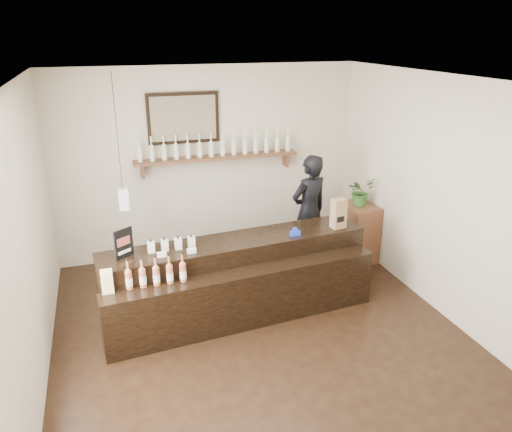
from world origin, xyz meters
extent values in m
plane|color=black|center=(0.00, 0.00, 0.00)|extent=(5.00, 5.00, 0.00)
plane|color=beige|center=(0.00, 2.50, 1.40)|extent=(4.50, 0.00, 4.50)
plane|color=beige|center=(0.00, -2.50, 1.40)|extent=(4.50, 0.00, 4.50)
plane|color=beige|center=(-2.25, 0.00, 1.40)|extent=(0.00, 5.00, 5.00)
plane|color=beige|center=(2.25, 0.00, 1.40)|extent=(0.00, 5.00, 5.00)
plane|color=white|center=(0.00, 0.00, 2.80)|extent=(5.00, 5.00, 0.00)
cube|color=#57321D|center=(0.10, 2.37, 1.50)|extent=(2.40, 0.25, 0.04)
cube|color=#57321D|center=(-0.98, 2.40, 1.38)|extent=(0.04, 0.20, 0.20)
cube|color=#57321D|center=(1.18, 2.40, 1.38)|extent=(0.04, 0.20, 0.20)
cube|color=black|center=(-0.35, 2.47, 2.08)|extent=(1.02, 0.04, 0.72)
cube|color=#4D4431|center=(-0.35, 2.44, 2.08)|extent=(0.92, 0.01, 0.62)
cube|color=white|center=(-1.30, 1.60, 1.25)|extent=(0.12, 0.12, 0.28)
cylinder|color=black|center=(-1.30, 1.60, 2.09)|extent=(0.01, 0.01, 1.41)
cylinder|color=silver|center=(-1.00, 2.37, 1.62)|extent=(0.07, 0.07, 0.20)
cone|color=silver|center=(-1.00, 2.37, 1.75)|extent=(0.07, 0.07, 0.05)
cylinder|color=silver|center=(-1.00, 2.37, 1.81)|extent=(0.02, 0.02, 0.07)
cylinder|color=yellow|center=(-1.00, 2.37, 1.86)|extent=(0.03, 0.03, 0.02)
cylinder|color=white|center=(-1.00, 2.37, 1.60)|extent=(0.07, 0.07, 0.09)
cylinder|color=silver|center=(-0.83, 2.37, 1.62)|extent=(0.07, 0.07, 0.20)
cone|color=silver|center=(-0.83, 2.37, 1.75)|extent=(0.07, 0.07, 0.05)
cylinder|color=silver|center=(-0.83, 2.37, 1.81)|extent=(0.02, 0.02, 0.07)
cylinder|color=yellow|center=(-0.83, 2.37, 1.86)|extent=(0.03, 0.03, 0.02)
cylinder|color=white|center=(-0.83, 2.37, 1.60)|extent=(0.07, 0.07, 0.09)
cylinder|color=silver|center=(-0.66, 2.37, 1.62)|extent=(0.07, 0.07, 0.20)
cone|color=silver|center=(-0.66, 2.37, 1.75)|extent=(0.07, 0.07, 0.05)
cylinder|color=silver|center=(-0.66, 2.37, 1.81)|extent=(0.02, 0.02, 0.07)
cylinder|color=yellow|center=(-0.66, 2.37, 1.86)|extent=(0.03, 0.03, 0.02)
cylinder|color=white|center=(-0.66, 2.37, 1.60)|extent=(0.07, 0.07, 0.09)
cylinder|color=silver|center=(-0.49, 2.37, 1.62)|extent=(0.07, 0.07, 0.20)
cone|color=silver|center=(-0.49, 2.37, 1.75)|extent=(0.07, 0.07, 0.05)
cylinder|color=silver|center=(-0.49, 2.37, 1.81)|extent=(0.02, 0.02, 0.07)
cylinder|color=yellow|center=(-0.49, 2.37, 1.86)|extent=(0.03, 0.03, 0.02)
cylinder|color=white|center=(-0.49, 2.37, 1.60)|extent=(0.07, 0.07, 0.09)
cylinder|color=silver|center=(-0.32, 2.37, 1.62)|extent=(0.07, 0.07, 0.20)
cone|color=silver|center=(-0.32, 2.37, 1.75)|extent=(0.07, 0.07, 0.05)
cylinder|color=silver|center=(-0.32, 2.37, 1.81)|extent=(0.02, 0.02, 0.07)
cylinder|color=yellow|center=(-0.32, 2.37, 1.86)|extent=(0.03, 0.03, 0.02)
cylinder|color=white|center=(-0.32, 2.37, 1.60)|extent=(0.07, 0.07, 0.09)
cylinder|color=silver|center=(-0.15, 2.37, 1.62)|extent=(0.07, 0.07, 0.20)
cone|color=silver|center=(-0.15, 2.37, 1.75)|extent=(0.07, 0.07, 0.05)
cylinder|color=silver|center=(-0.15, 2.37, 1.81)|extent=(0.02, 0.02, 0.07)
cylinder|color=yellow|center=(-0.15, 2.37, 1.86)|extent=(0.03, 0.03, 0.02)
cylinder|color=white|center=(-0.15, 2.37, 1.60)|extent=(0.07, 0.07, 0.09)
cylinder|color=silver|center=(0.02, 2.37, 1.62)|extent=(0.07, 0.07, 0.20)
cone|color=silver|center=(0.02, 2.37, 1.75)|extent=(0.07, 0.07, 0.05)
cylinder|color=silver|center=(0.02, 2.37, 1.81)|extent=(0.02, 0.02, 0.07)
cylinder|color=yellow|center=(0.02, 2.37, 1.86)|extent=(0.03, 0.03, 0.02)
cylinder|color=white|center=(0.02, 2.37, 1.60)|extent=(0.07, 0.07, 0.09)
cylinder|color=silver|center=(0.18, 2.37, 1.62)|extent=(0.07, 0.07, 0.20)
cone|color=silver|center=(0.18, 2.37, 1.75)|extent=(0.07, 0.07, 0.05)
cylinder|color=silver|center=(0.18, 2.37, 1.81)|extent=(0.02, 0.02, 0.07)
cylinder|color=yellow|center=(0.18, 2.37, 1.86)|extent=(0.03, 0.03, 0.02)
cylinder|color=white|center=(0.18, 2.37, 1.60)|extent=(0.07, 0.07, 0.09)
cylinder|color=silver|center=(0.35, 2.37, 1.62)|extent=(0.07, 0.07, 0.20)
cone|color=silver|center=(0.35, 2.37, 1.75)|extent=(0.07, 0.07, 0.05)
cylinder|color=silver|center=(0.35, 2.37, 1.81)|extent=(0.02, 0.02, 0.07)
cylinder|color=yellow|center=(0.35, 2.37, 1.86)|extent=(0.03, 0.03, 0.02)
cylinder|color=white|center=(0.35, 2.37, 1.60)|extent=(0.07, 0.07, 0.09)
cylinder|color=silver|center=(0.52, 2.37, 1.62)|extent=(0.07, 0.07, 0.20)
cone|color=silver|center=(0.52, 2.37, 1.75)|extent=(0.07, 0.07, 0.05)
cylinder|color=silver|center=(0.52, 2.37, 1.81)|extent=(0.02, 0.02, 0.07)
cylinder|color=yellow|center=(0.52, 2.37, 1.86)|extent=(0.03, 0.03, 0.02)
cylinder|color=white|center=(0.52, 2.37, 1.60)|extent=(0.07, 0.07, 0.09)
cylinder|color=silver|center=(0.69, 2.37, 1.62)|extent=(0.07, 0.07, 0.20)
cone|color=silver|center=(0.69, 2.37, 1.75)|extent=(0.07, 0.07, 0.05)
cylinder|color=silver|center=(0.69, 2.37, 1.81)|extent=(0.02, 0.02, 0.07)
cylinder|color=yellow|center=(0.69, 2.37, 1.86)|extent=(0.03, 0.03, 0.02)
cylinder|color=white|center=(0.69, 2.37, 1.60)|extent=(0.07, 0.07, 0.09)
cylinder|color=silver|center=(0.86, 2.37, 1.62)|extent=(0.07, 0.07, 0.20)
cone|color=silver|center=(0.86, 2.37, 1.75)|extent=(0.07, 0.07, 0.05)
cylinder|color=silver|center=(0.86, 2.37, 1.81)|extent=(0.02, 0.02, 0.07)
cylinder|color=yellow|center=(0.86, 2.37, 1.86)|extent=(0.03, 0.03, 0.02)
cylinder|color=white|center=(0.86, 2.37, 1.60)|extent=(0.07, 0.07, 0.09)
cylinder|color=silver|center=(1.03, 2.37, 1.62)|extent=(0.07, 0.07, 0.20)
cone|color=silver|center=(1.03, 2.37, 1.75)|extent=(0.07, 0.07, 0.05)
cylinder|color=silver|center=(1.03, 2.37, 1.81)|extent=(0.02, 0.02, 0.07)
cylinder|color=yellow|center=(1.03, 2.37, 1.86)|extent=(0.03, 0.03, 0.02)
cylinder|color=white|center=(1.03, 2.37, 1.60)|extent=(0.07, 0.07, 0.09)
cylinder|color=silver|center=(1.20, 2.37, 1.62)|extent=(0.07, 0.07, 0.20)
cone|color=silver|center=(1.20, 2.37, 1.75)|extent=(0.07, 0.07, 0.05)
cylinder|color=silver|center=(1.20, 2.37, 1.81)|extent=(0.02, 0.02, 0.07)
cylinder|color=yellow|center=(1.20, 2.37, 1.86)|extent=(0.03, 0.03, 0.02)
cylinder|color=white|center=(1.20, 2.37, 1.60)|extent=(0.07, 0.07, 0.09)
cube|color=black|center=(-0.09, 0.70, 0.45)|extent=(3.27, 0.87, 0.90)
cube|color=black|center=(-0.09, 0.27, 0.34)|extent=(3.25, 0.59, 0.68)
cube|color=white|center=(-0.99, 0.49, 0.93)|extent=(0.10, 0.04, 0.05)
cube|color=white|center=(-0.66, 0.49, 0.93)|extent=(0.10, 0.04, 0.05)
cube|color=#D6D884|center=(-1.59, 0.27, 0.74)|extent=(0.12, 0.12, 0.12)
cube|color=#D6D884|center=(-1.59, 0.27, 0.86)|extent=(0.12, 0.12, 0.12)
cube|color=silver|center=(-1.09, 0.65, 0.97)|extent=(0.08, 0.08, 0.13)
cube|color=#FFC6D4|center=(-1.09, 0.61, 0.97)|extent=(0.07, 0.00, 0.06)
cylinder|color=black|center=(-1.09, 0.65, 1.04)|extent=(0.02, 0.02, 0.03)
cube|color=silver|center=(-0.93, 0.65, 0.97)|extent=(0.08, 0.08, 0.13)
cube|color=#FFC6D4|center=(-0.93, 0.61, 0.97)|extent=(0.07, 0.00, 0.06)
cylinder|color=black|center=(-0.93, 0.65, 1.04)|extent=(0.02, 0.02, 0.03)
cube|color=silver|center=(-0.78, 0.65, 0.97)|extent=(0.08, 0.08, 0.13)
cube|color=#FFC6D4|center=(-0.78, 0.61, 0.97)|extent=(0.07, 0.00, 0.06)
cylinder|color=black|center=(-0.78, 0.65, 1.04)|extent=(0.02, 0.02, 0.03)
cube|color=silver|center=(-0.63, 0.65, 0.97)|extent=(0.08, 0.08, 0.13)
cube|color=#FFC6D4|center=(-0.63, 0.61, 0.97)|extent=(0.07, 0.00, 0.06)
cylinder|color=black|center=(-0.63, 0.65, 1.04)|extent=(0.02, 0.02, 0.03)
cylinder|color=#B8603E|center=(-1.37, 0.27, 0.79)|extent=(0.07, 0.07, 0.20)
cone|color=#B8603E|center=(-1.37, 0.27, 0.91)|extent=(0.07, 0.07, 0.05)
cylinder|color=#B8603E|center=(-1.37, 0.27, 0.97)|extent=(0.02, 0.02, 0.07)
cylinder|color=black|center=(-1.37, 0.27, 1.02)|extent=(0.03, 0.03, 0.02)
cylinder|color=white|center=(-1.37, 0.27, 0.77)|extent=(0.07, 0.07, 0.09)
cylinder|color=#B8603E|center=(-1.23, 0.27, 0.79)|extent=(0.07, 0.07, 0.20)
cone|color=#B8603E|center=(-1.23, 0.27, 0.91)|extent=(0.07, 0.07, 0.05)
cylinder|color=#B8603E|center=(-1.23, 0.27, 0.97)|extent=(0.02, 0.02, 0.07)
cylinder|color=black|center=(-1.23, 0.27, 1.02)|extent=(0.03, 0.03, 0.02)
cylinder|color=white|center=(-1.23, 0.27, 0.77)|extent=(0.07, 0.07, 0.09)
cylinder|color=#B8603E|center=(-1.09, 0.27, 0.79)|extent=(0.07, 0.07, 0.20)
cone|color=#B8603E|center=(-1.09, 0.27, 0.91)|extent=(0.07, 0.07, 0.05)
cylinder|color=#B8603E|center=(-1.09, 0.27, 0.97)|extent=(0.02, 0.02, 0.07)
cylinder|color=black|center=(-1.09, 0.27, 1.02)|extent=(0.03, 0.03, 0.02)
cylinder|color=white|center=(-1.09, 0.27, 0.77)|extent=(0.07, 0.07, 0.09)
cylinder|color=#B8603E|center=(-0.94, 0.27, 0.79)|extent=(0.07, 0.07, 0.20)
cone|color=#B8603E|center=(-0.94, 0.27, 0.91)|extent=(0.07, 0.07, 0.05)
cylinder|color=#B8603E|center=(-0.94, 0.27, 0.97)|extent=(0.02, 0.02, 0.07)
cylinder|color=black|center=(-0.94, 0.27, 1.02)|extent=(0.03, 0.03, 0.02)
cylinder|color=white|center=(-0.94, 0.27, 0.77)|extent=(0.07, 0.07, 0.09)
cylinder|color=#B8603E|center=(-0.80, 0.27, 0.79)|extent=(0.07, 0.07, 0.20)
cone|color=#B8603E|center=(-0.80, 0.27, 0.91)|extent=(0.07, 0.07, 0.05)
cylinder|color=#B8603E|center=(-0.80, 0.27, 0.97)|extent=(0.02, 0.02, 0.07)
cylinder|color=black|center=(-0.80, 0.27, 1.02)|extent=(0.03, 0.03, 0.02)
cylinder|color=white|center=(-0.80, 0.27, 0.77)|extent=(0.07, 0.07, 0.09)
cube|color=black|center=(-1.38, 0.60, 1.07)|extent=(0.21, 0.15, 0.33)
cube|color=#974237|center=(-1.38, 0.59, 1.10)|extent=(0.14, 0.10, 0.09)
cube|color=white|center=(-1.38, 0.59, 0.97)|extent=(0.14, 0.10, 0.04)
cube|color=#896242|center=(1.25, 0.69, 1.09)|extent=(0.19, 0.15, 0.38)
cube|color=black|center=(1.25, 0.62, 1.04)|extent=(0.11, 0.02, 0.08)
cube|color=#1C39C6|center=(0.63, 0.61, 0.93)|extent=(0.12, 0.05, 0.06)
cylinder|color=#1C39C6|center=(0.63, 0.61, 0.98)|extent=(0.07, 0.03, 0.07)
cube|color=#57321D|center=(2.00, 1.50, 0.43)|extent=(0.48, 0.62, 0.85)
imported|color=#315D25|center=(2.00, 1.50, 1.06)|extent=(0.45, 0.41, 0.42)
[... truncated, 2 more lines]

